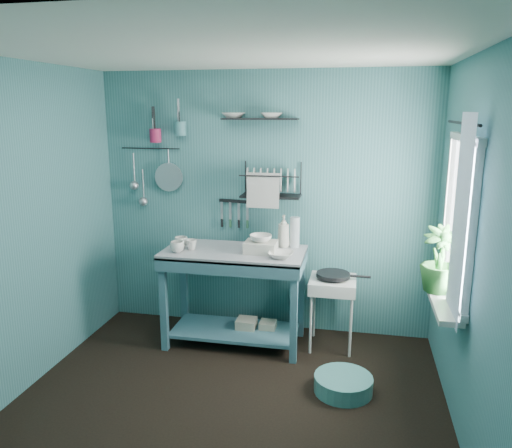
% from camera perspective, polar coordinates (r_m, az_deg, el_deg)
% --- Properties ---
extents(floor, '(3.20, 3.20, 0.00)m').
position_cam_1_polar(floor, '(3.90, -3.45, -20.30)').
color(floor, black).
rests_on(floor, ground).
extents(ceiling, '(3.20, 3.20, 0.00)m').
position_cam_1_polar(ceiling, '(3.28, -4.07, 19.23)').
color(ceiling, silver).
rests_on(ceiling, ground).
extents(wall_back, '(3.20, 0.00, 3.20)m').
position_cam_1_polar(wall_back, '(4.81, 0.98, 2.32)').
color(wall_back, '#356B6E').
rests_on(wall_back, ground).
extents(wall_front, '(3.20, 0.00, 3.20)m').
position_cam_1_polar(wall_front, '(2.06, -15.06, -13.10)').
color(wall_front, '#356B6E').
rests_on(wall_front, ground).
extents(wall_left, '(0.00, 3.00, 3.00)m').
position_cam_1_polar(wall_left, '(4.10, -25.86, -0.89)').
color(wall_left, '#356B6E').
rests_on(wall_left, ground).
extents(wall_right, '(0.00, 3.00, 3.00)m').
position_cam_1_polar(wall_right, '(3.35, 23.76, -3.58)').
color(wall_right, '#356B6E').
rests_on(wall_right, ground).
extents(work_counter, '(1.28, 0.66, 0.90)m').
position_cam_1_polar(work_counter, '(4.65, -2.47, -8.35)').
color(work_counter, '#366472').
rests_on(work_counter, floor).
extents(mug_left, '(0.12, 0.12, 0.10)m').
position_cam_1_polar(mug_left, '(4.48, -9.00, -2.60)').
color(mug_left, beige).
rests_on(mug_left, work_counter).
extents(mug_mid, '(0.14, 0.14, 0.09)m').
position_cam_1_polar(mug_mid, '(4.54, -7.38, -2.37)').
color(mug_mid, beige).
rests_on(mug_mid, work_counter).
extents(mug_right, '(0.17, 0.17, 0.10)m').
position_cam_1_polar(mug_right, '(4.64, -8.54, -2.06)').
color(mug_right, beige).
rests_on(mug_right, work_counter).
extents(wash_tub, '(0.28, 0.22, 0.10)m').
position_cam_1_polar(wash_tub, '(4.42, 0.55, -2.64)').
color(wash_tub, beige).
rests_on(wash_tub, work_counter).
extents(tub_bowl, '(0.20, 0.19, 0.06)m').
position_cam_1_polar(tub_bowl, '(4.40, 0.55, -1.63)').
color(tub_bowl, beige).
rests_on(tub_bowl, wash_tub).
extents(soap_bottle, '(0.11, 0.12, 0.30)m').
position_cam_1_polar(soap_bottle, '(4.58, 3.17, -0.83)').
color(soap_bottle, beige).
rests_on(soap_bottle, work_counter).
extents(water_bottle, '(0.09, 0.09, 0.28)m').
position_cam_1_polar(water_bottle, '(4.58, 4.44, -0.94)').
color(water_bottle, '#A9B5BC').
rests_on(water_bottle, work_counter).
extents(counter_bowl, '(0.22, 0.22, 0.05)m').
position_cam_1_polar(counter_bowl, '(4.27, 2.85, -3.55)').
color(counter_bowl, beige).
rests_on(counter_bowl, work_counter).
extents(hotplate_stand, '(0.46, 0.46, 0.66)m').
position_cam_1_polar(hotplate_stand, '(4.67, 8.65, -10.00)').
color(hotplate_stand, silver).
rests_on(hotplate_stand, floor).
extents(frying_pan, '(0.30, 0.30, 0.03)m').
position_cam_1_polar(frying_pan, '(4.54, 8.81, -5.75)').
color(frying_pan, black).
rests_on(frying_pan, hotplate_stand).
extents(knife_strip, '(0.32, 0.07, 0.03)m').
position_cam_1_polar(knife_strip, '(4.84, -2.46, 2.62)').
color(knife_strip, black).
rests_on(knife_strip, wall_back).
extents(dish_rack, '(0.56, 0.27, 0.32)m').
position_cam_1_polar(dish_rack, '(4.63, 1.72, 5.06)').
color(dish_rack, black).
rests_on(dish_rack, wall_back).
extents(upper_shelf, '(0.70, 0.19, 0.01)m').
position_cam_1_polar(upper_shelf, '(4.63, 0.47, 11.92)').
color(upper_shelf, black).
rests_on(upper_shelf, wall_back).
extents(shelf_bowl_left, '(0.23, 0.23, 0.05)m').
position_cam_1_polar(shelf_bowl_left, '(4.69, -2.58, 11.59)').
color(shelf_bowl_left, beige).
rests_on(shelf_bowl_left, upper_shelf).
extents(shelf_bowl_right, '(0.23, 0.23, 0.05)m').
position_cam_1_polar(shelf_bowl_right, '(4.61, 1.78, 11.38)').
color(shelf_bowl_right, beige).
rests_on(shelf_bowl_right, upper_shelf).
extents(utensil_cup_magenta, '(0.11, 0.11, 0.13)m').
position_cam_1_polar(utensil_cup_magenta, '(4.96, -11.42, 9.88)').
color(utensil_cup_magenta, '#A01D48').
rests_on(utensil_cup_magenta, wall_back).
extents(utensil_cup_teal, '(0.11, 0.11, 0.13)m').
position_cam_1_polar(utensil_cup_teal, '(4.86, -8.64, 10.74)').
color(utensil_cup_teal, teal).
rests_on(utensil_cup_teal, wall_back).
extents(colander, '(0.28, 0.03, 0.28)m').
position_cam_1_polar(colander, '(4.98, -9.94, 5.30)').
color(colander, '#A9ABB1').
rests_on(colander, wall_back).
extents(ladle_outer, '(0.01, 0.01, 0.30)m').
position_cam_1_polar(ladle_outer, '(5.13, -13.77, 6.21)').
color(ladle_outer, '#A9ABB1').
rests_on(ladle_outer, wall_back).
extents(ladle_inner, '(0.01, 0.01, 0.30)m').
position_cam_1_polar(ladle_inner, '(5.11, -12.77, 4.45)').
color(ladle_inner, '#A9ABB1').
rests_on(ladle_inner, wall_back).
extents(hook_rail, '(0.60, 0.01, 0.01)m').
position_cam_1_polar(hook_rail, '(5.05, -11.97, 8.45)').
color(hook_rail, black).
rests_on(hook_rail, wall_back).
extents(window_glass, '(0.00, 1.10, 1.10)m').
position_cam_1_polar(window_glass, '(3.74, 22.37, 0.56)').
color(window_glass, white).
rests_on(window_glass, wall_right).
extents(windowsill, '(0.16, 0.95, 0.04)m').
position_cam_1_polar(windowsill, '(3.89, 20.37, -7.90)').
color(windowsill, silver).
rests_on(windowsill, wall_right).
extents(curtain, '(0.00, 1.35, 1.35)m').
position_cam_1_polar(curtain, '(3.43, 22.26, 0.37)').
color(curtain, white).
rests_on(curtain, wall_right).
extents(curtain_rod, '(0.02, 1.05, 0.02)m').
position_cam_1_polar(curtain_rod, '(3.66, 22.55, 10.59)').
color(curtain_rod, black).
rests_on(curtain_rod, wall_right).
extents(potted_plant, '(0.29, 0.29, 0.49)m').
position_cam_1_polar(potted_plant, '(3.87, 20.28, -3.82)').
color(potted_plant, '#2A6B2C').
rests_on(potted_plant, windowsill).
extents(storage_tin_large, '(0.18, 0.18, 0.22)m').
position_cam_1_polar(storage_tin_large, '(4.81, -1.10, -12.01)').
color(storage_tin_large, gray).
rests_on(storage_tin_large, floor).
extents(storage_tin_small, '(0.15, 0.15, 0.20)m').
position_cam_1_polar(storage_tin_small, '(4.80, 1.36, -12.17)').
color(storage_tin_small, gray).
rests_on(storage_tin_small, floor).
extents(floor_basin, '(0.45, 0.45, 0.13)m').
position_cam_1_polar(floor_basin, '(4.11, 9.94, -17.58)').
color(floor_basin, teal).
rests_on(floor_basin, floor).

